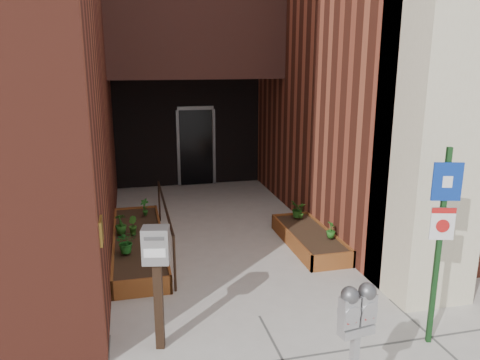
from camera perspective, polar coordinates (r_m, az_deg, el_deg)
ground at (r=6.72m, az=2.38°, el=-16.26°), size 80.00×80.00×0.00m
planter_left at (r=8.89m, az=-12.25°, el=-7.68°), size 0.90×3.60×0.30m
planter_right at (r=9.01m, az=8.43°, el=-7.17°), size 0.80×2.20×0.30m
handrail at (r=8.65m, az=-9.14°, el=-3.82°), size 0.04×3.34×0.90m
parking_meter at (r=4.42m, az=14.04°, el=-16.36°), size 0.36×0.19×1.55m
sign_post at (r=5.99m, az=23.34°, el=-5.34°), size 0.33×0.12×2.48m
payment_dropbox at (r=5.65m, az=-10.11°, el=-9.87°), size 0.35×0.29×1.56m
shrub_left_a at (r=8.08m, az=-13.71°, el=-7.30°), size 0.44×0.44×0.39m
shrub_left_b at (r=8.90m, az=-12.98°, el=-5.39°), size 0.24×0.24×0.33m
shrub_left_c at (r=8.96m, az=-14.33°, el=-5.18°), size 0.23×0.23×0.37m
shrub_left_d at (r=9.88m, az=-11.54°, el=-3.24°), size 0.26×0.26×0.35m
shrub_right_a at (r=8.66m, az=11.03°, el=-5.97°), size 0.22×0.22×0.30m
shrub_right_b at (r=9.59m, az=7.49°, el=-3.67°), size 0.18×0.18×0.33m
shrub_right_c at (r=9.61m, az=7.04°, el=-3.54°), size 0.37×0.37×0.35m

